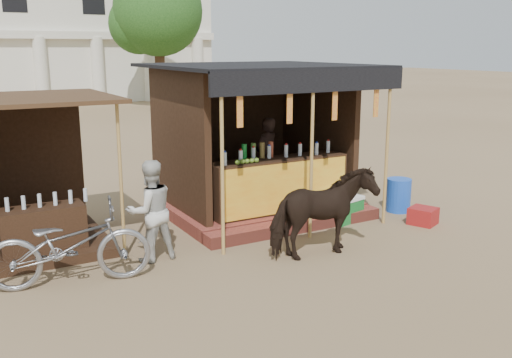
{
  "coord_description": "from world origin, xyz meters",
  "views": [
    {
      "loc": [
        -4.22,
        -5.83,
        3.09
      ],
      "look_at": [
        0.0,
        1.6,
        1.1
      ],
      "focal_mm": 40.0,
      "sensor_mm": 36.0,
      "label": 1
    }
  ],
  "objects": [
    {
      "name": "blue_barrel",
      "position": [
        3.37,
        2.0,
        0.32
      ],
      "size": [
        0.59,
        0.59,
        0.64
      ],
      "primitive_type": "cylinder",
      "rotation": [
        0.0,
        0.0,
        -0.33
      ],
      "color": "blue",
      "rests_on": "ground"
    },
    {
      "name": "tree",
      "position": [
        5.81,
        22.14,
        4.63
      ],
      "size": [
        4.5,
        4.4,
        7.0
      ],
      "color": "#382314",
      "rests_on": "ground"
    },
    {
      "name": "cow",
      "position": [
        0.64,
        0.73,
        0.67
      ],
      "size": [
        1.62,
        0.77,
        1.35
      ],
      "primitive_type": "imported",
      "rotation": [
        0.0,
        0.0,
        1.54
      ],
      "color": "black",
      "rests_on": "ground"
    },
    {
      "name": "main_stall",
      "position": [
        1.02,
        3.36,
        1.02
      ],
      "size": [
        3.6,
        3.61,
        2.78
      ],
      "color": "brown",
      "rests_on": "ground"
    },
    {
      "name": "cooler",
      "position": [
        2.06,
        1.99,
        0.23
      ],
      "size": [
        0.72,
        0.57,
        0.46
      ],
      "color": "#186D2A",
      "rests_on": "ground"
    },
    {
      "name": "secondary_stall",
      "position": [
        -3.17,
        3.24,
        0.85
      ],
      "size": [
        2.4,
        2.4,
        2.38
      ],
      "color": "#331E12",
      "rests_on": "ground"
    },
    {
      "name": "red_crate",
      "position": [
        3.17,
        1.16,
        0.15
      ],
      "size": [
        0.56,
        0.57,
        0.3
      ],
      "primitive_type": "cube",
      "rotation": [
        0.0,
        0.0,
        0.4
      ],
      "color": "maroon",
      "rests_on": "ground"
    },
    {
      "name": "bystander",
      "position": [
        -1.62,
        1.88,
        0.75
      ],
      "size": [
        0.76,
        0.61,
        1.51
      ],
      "primitive_type": "imported",
      "rotation": [
        0.0,
        0.0,
        3.2
      ],
      "color": "beige",
      "rests_on": "ground"
    },
    {
      "name": "ground",
      "position": [
        0.0,
        0.0,
        0.0
      ],
      "size": [
        120.0,
        120.0,
        0.0
      ],
      "primitive_type": "plane",
      "color": "#846B4C",
      "rests_on": "ground"
    },
    {
      "name": "motorbike",
      "position": [
        -2.86,
        1.53,
        0.55
      ],
      "size": [
        2.2,
        1.13,
        1.1
      ],
      "primitive_type": "imported",
      "rotation": [
        0.0,
        0.0,
        1.37
      ],
      "color": "gray",
      "rests_on": "ground"
    }
  ]
}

